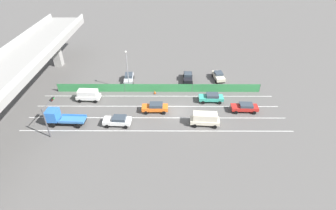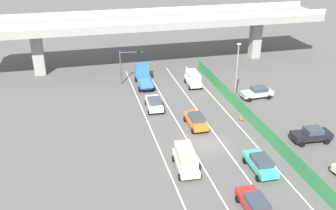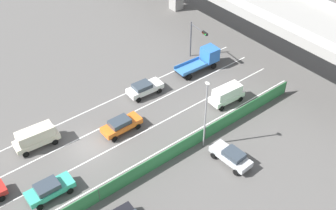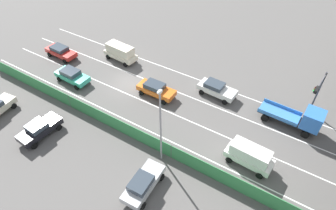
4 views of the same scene
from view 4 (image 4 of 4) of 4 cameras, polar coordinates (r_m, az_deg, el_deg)
ground_plane at (r=35.61m, az=-7.88°, el=4.38°), size 300.00×300.00×0.00m
lane_line_left_edge at (r=37.20m, az=1.73°, el=6.70°), size 0.14×43.59×0.01m
lane_line_mid_left at (r=34.86m, az=-1.20°, el=3.87°), size 0.14×43.59×0.01m
lane_line_mid_right at (r=32.71m, az=-4.51°, el=0.63°), size 0.14×43.59×0.01m
lane_line_right_edge at (r=30.81m, az=-8.26°, el=-3.03°), size 0.14×43.59×0.01m
green_fence at (r=29.39m, az=-10.38°, el=-3.78°), size 0.10×39.69×1.72m
car_taxi_teal at (r=36.94m, az=-18.70°, el=5.63°), size 2.11×4.52×1.61m
car_taxi_orange at (r=32.94m, az=-2.45°, el=3.20°), size 1.97×4.54×1.65m
car_van_cream at (r=39.31m, az=-9.54°, el=10.46°), size 2.30×4.82×2.22m
car_van_white at (r=26.92m, az=16.04°, el=-9.63°), size 2.13×4.39×2.18m
car_hatchback_white at (r=33.45m, az=9.68°, el=3.22°), size 2.22×4.52×1.61m
car_sedan_red at (r=42.24m, az=-20.70°, el=10.02°), size 2.07×4.65×1.55m
flatbed_truck_blue at (r=31.78m, az=25.24°, el=-2.47°), size 2.45×6.17×2.68m
parked_sedan_dark at (r=31.15m, az=-24.37°, el=-4.37°), size 4.44×2.18×1.68m
parked_wagon_silver at (r=24.73m, az=-5.03°, el=-15.38°), size 4.55×2.16×1.64m
traffic_light at (r=31.95m, az=27.76°, el=2.60°), size 3.54×0.69×5.27m
street_lamp at (r=23.50m, az=-1.51°, el=-3.34°), size 0.60×0.36×8.27m
traffic_cone at (r=29.77m, az=-8.33°, el=-4.17°), size 0.47×0.47×0.71m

